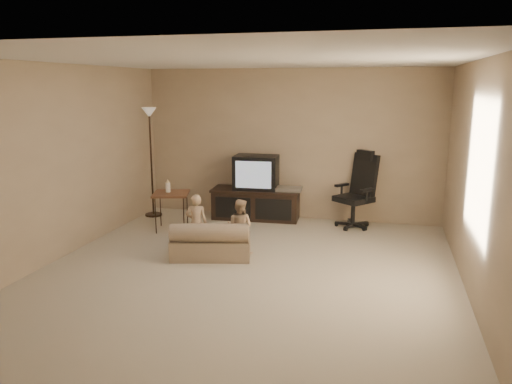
{
  "coord_description": "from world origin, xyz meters",
  "views": [
    {
      "loc": [
        1.57,
        -5.46,
        2.22
      ],
      "look_at": [
        -0.03,
        0.6,
        0.88
      ],
      "focal_mm": 35.0,
      "sensor_mm": 36.0,
      "label": 1
    }
  ],
  "objects_px": {
    "office_chair": "(357,200)",
    "child_sofa": "(211,243)",
    "toddler_left": "(196,223)",
    "toddler_right": "(240,227)",
    "side_table": "(171,194)",
    "tv_stand": "(257,193)",
    "floor_lamp": "(150,138)"
  },
  "relations": [
    {
      "from": "tv_stand",
      "to": "toddler_left",
      "type": "bearing_deg",
      "value": -104.35
    },
    {
      "from": "side_table",
      "to": "floor_lamp",
      "type": "xyz_separation_m",
      "value": [
        -0.67,
        0.71,
        0.78
      ]
    },
    {
      "from": "side_table",
      "to": "floor_lamp",
      "type": "height_order",
      "value": "floor_lamp"
    },
    {
      "from": "office_chair",
      "to": "toddler_left",
      "type": "relative_size",
      "value": 1.54
    },
    {
      "from": "side_table",
      "to": "floor_lamp",
      "type": "distance_m",
      "value": 1.25
    },
    {
      "from": "tv_stand",
      "to": "toddler_left",
      "type": "xyz_separation_m",
      "value": [
        -0.35,
        -1.86,
        -0.05
      ]
    },
    {
      "from": "side_table",
      "to": "floor_lamp",
      "type": "bearing_deg",
      "value": 133.1
    },
    {
      "from": "tv_stand",
      "to": "office_chair",
      "type": "distance_m",
      "value": 1.67
    },
    {
      "from": "floor_lamp",
      "to": "toddler_left",
      "type": "bearing_deg",
      "value": -47.98
    },
    {
      "from": "office_chair",
      "to": "floor_lamp",
      "type": "bearing_deg",
      "value": -138.45
    },
    {
      "from": "tv_stand",
      "to": "child_sofa",
      "type": "xyz_separation_m",
      "value": [
        -0.07,
        -2.07,
        -0.24
      ]
    },
    {
      "from": "toddler_left",
      "to": "tv_stand",
      "type": "bearing_deg",
      "value": -117.42
    },
    {
      "from": "child_sofa",
      "to": "toddler_right",
      "type": "distance_m",
      "value": 0.45
    },
    {
      "from": "office_chair",
      "to": "side_table",
      "type": "relative_size",
      "value": 1.52
    },
    {
      "from": "floor_lamp",
      "to": "toddler_right",
      "type": "relative_size",
      "value": 2.47
    },
    {
      "from": "toddler_left",
      "to": "toddler_right",
      "type": "bearing_deg",
      "value": 167.46
    },
    {
      "from": "side_table",
      "to": "toddler_left",
      "type": "height_order",
      "value": "side_table"
    },
    {
      "from": "office_chair",
      "to": "child_sofa",
      "type": "height_order",
      "value": "office_chair"
    },
    {
      "from": "side_table",
      "to": "toddler_left",
      "type": "relative_size",
      "value": 1.01
    },
    {
      "from": "child_sofa",
      "to": "toddler_right",
      "type": "xyz_separation_m",
      "value": [
        0.32,
        0.26,
        0.17
      ]
    },
    {
      "from": "floor_lamp",
      "to": "toddler_right",
      "type": "bearing_deg",
      "value": -37.26
    },
    {
      "from": "tv_stand",
      "to": "toddler_right",
      "type": "distance_m",
      "value": 1.83
    },
    {
      "from": "child_sofa",
      "to": "tv_stand",
      "type": "bearing_deg",
      "value": 73.8
    },
    {
      "from": "tv_stand",
      "to": "floor_lamp",
      "type": "bearing_deg",
      "value": -174.87
    },
    {
      "from": "tv_stand",
      "to": "floor_lamp",
      "type": "xyz_separation_m",
      "value": [
        -1.78,
        -0.27,
        0.91
      ]
    },
    {
      "from": "tv_stand",
      "to": "toddler_left",
      "type": "distance_m",
      "value": 1.89
    },
    {
      "from": "side_table",
      "to": "toddler_right",
      "type": "xyz_separation_m",
      "value": [
        1.36,
        -0.83,
        -0.2
      ]
    },
    {
      "from": "child_sofa",
      "to": "toddler_left",
      "type": "xyz_separation_m",
      "value": [
        -0.28,
        0.21,
        0.19
      ]
    },
    {
      "from": "child_sofa",
      "to": "toddler_right",
      "type": "height_order",
      "value": "toddler_right"
    },
    {
      "from": "child_sofa",
      "to": "toddler_left",
      "type": "height_order",
      "value": "toddler_left"
    },
    {
      "from": "toddler_right",
      "to": "toddler_left",
      "type": "bearing_deg",
      "value": 12.24
    },
    {
      "from": "side_table",
      "to": "toddler_right",
      "type": "relative_size",
      "value": 1.07
    }
  ]
}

